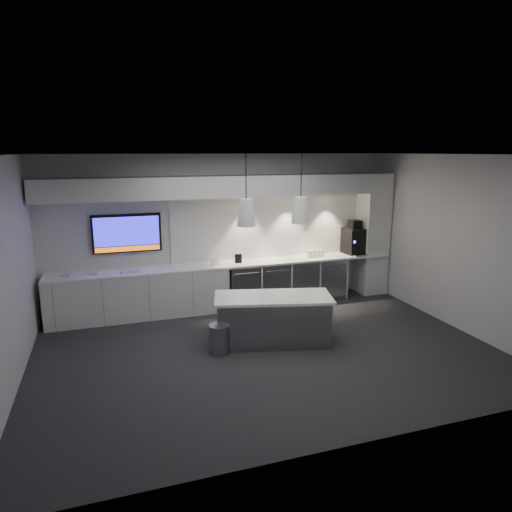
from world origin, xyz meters
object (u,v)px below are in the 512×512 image
object	(u,v)px
coffee_machine	(354,240)
island	(273,319)
bin	(219,339)
wall_tv	(127,233)

from	to	relation	value
coffee_machine	island	bearing A→B (deg)	-146.35
island	coffee_machine	bearing A→B (deg)	51.22
island	coffee_machine	distance (m)	3.29
bin	coffee_machine	bearing A→B (deg)	30.35
wall_tv	bin	xyz separation A→B (m)	(1.18, -2.28, -1.33)
bin	coffee_machine	distance (m)	4.14
coffee_machine	bin	bearing A→B (deg)	-152.91
wall_tv	island	world-z (taller)	wall_tv
wall_tv	island	xyz separation A→B (m)	(2.10, -2.17, -1.16)
wall_tv	island	distance (m)	3.23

